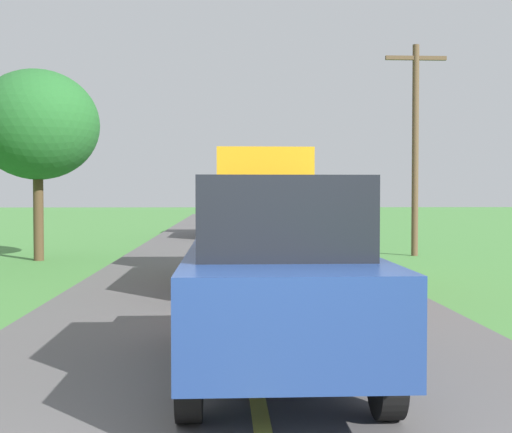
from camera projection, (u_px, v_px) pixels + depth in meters
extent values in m
cube|color=#2D2D30|center=(269.00, 253.00, 13.39)|extent=(0.90, 5.51, 0.24)
cube|color=brown|center=(269.00, 243.00, 13.38)|extent=(2.30, 5.80, 0.20)
cube|color=gold|center=(263.00, 191.00, 15.30)|extent=(2.10, 1.90, 1.90)
cube|color=black|center=(261.00, 178.00, 16.24)|extent=(1.79, 0.02, 0.76)
cube|color=maroon|center=(212.00, 212.00, 12.34)|extent=(0.08, 3.85, 1.10)
cube|color=maroon|center=(332.00, 212.00, 12.44)|extent=(0.08, 3.85, 1.10)
cube|color=maroon|center=(281.00, 215.00, 10.51)|extent=(2.30, 0.08, 1.10)
cube|color=maroon|center=(266.00, 210.00, 14.27)|extent=(2.30, 0.08, 1.10)
cylinder|color=black|center=(217.00, 251.00, 15.14)|extent=(0.28, 1.00, 1.00)
cylinder|color=black|center=(310.00, 251.00, 15.24)|extent=(0.28, 1.00, 1.00)
cylinder|color=black|center=(215.00, 267.00, 11.75)|extent=(0.28, 1.00, 1.00)
cylinder|color=black|center=(334.00, 266.00, 11.85)|extent=(0.28, 1.00, 1.00)
ellipsoid|color=#B8CB26|center=(280.00, 229.00, 13.17)|extent=(0.57, 0.53, 0.45)
ellipsoid|color=gold|center=(252.00, 198.00, 12.98)|extent=(0.42, 0.51, 0.36)
ellipsoid|color=#AECF1D|center=(293.00, 227.00, 13.88)|extent=(0.41, 0.49, 0.42)
ellipsoid|color=gold|center=(315.00, 233.00, 11.70)|extent=(0.56, 0.66, 0.37)
ellipsoid|color=gold|center=(262.00, 227.00, 13.99)|extent=(0.50, 0.50, 0.43)
ellipsoid|color=gold|center=(275.00, 227.00, 14.00)|extent=(0.55, 0.53, 0.52)
ellipsoid|color=#B0BF1B|center=(268.00, 217.00, 12.00)|extent=(0.45, 0.41, 0.38)
ellipsoid|color=#ADBD1E|center=(240.00, 212.00, 13.49)|extent=(0.41, 0.40, 0.42)
ellipsoid|color=#AFCF30|center=(263.00, 215.00, 11.73)|extent=(0.52, 0.67, 0.39)
ellipsoid|color=#ABD12F|center=(280.00, 235.00, 11.74)|extent=(0.57, 0.52, 0.42)
ellipsoid|color=#BFD323|center=(239.00, 217.00, 11.37)|extent=(0.50, 0.46, 0.42)
ellipsoid|color=#BED121|center=(256.00, 213.00, 12.72)|extent=(0.47, 0.51, 0.41)
cube|color=#2D2D30|center=(241.00, 222.00, 28.79)|extent=(0.90, 5.51, 0.24)
cube|color=brown|center=(241.00, 218.00, 28.79)|extent=(2.30, 5.80, 0.20)
cube|color=#1E479E|center=(240.00, 193.00, 30.70)|extent=(2.10, 1.90, 1.90)
cube|color=black|center=(240.00, 186.00, 31.64)|extent=(1.78, 0.02, 0.76)
cube|color=#232328|center=(215.00, 203.00, 27.74)|extent=(0.08, 3.85, 1.10)
cube|color=#232328|center=(268.00, 203.00, 27.85)|extent=(0.08, 3.85, 1.10)
cube|color=#232328|center=(243.00, 203.00, 25.91)|extent=(2.30, 0.08, 1.10)
cube|color=#232328|center=(241.00, 202.00, 29.67)|extent=(2.30, 0.08, 1.10)
cylinder|color=black|center=(217.00, 223.00, 30.54)|extent=(0.28, 1.00, 1.00)
cylinder|color=black|center=(263.00, 223.00, 30.64)|extent=(0.28, 1.00, 1.00)
cylinder|color=black|center=(216.00, 226.00, 27.15)|extent=(0.28, 1.00, 1.00)
cylinder|color=black|center=(268.00, 226.00, 27.25)|extent=(0.28, 1.00, 1.00)
ellipsoid|color=#B3CD2E|center=(257.00, 195.00, 29.30)|extent=(0.52, 0.57, 0.48)
ellipsoid|color=gold|center=(234.00, 203.00, 28.28)|extent=(0.44, 0.42, 0.52)
ellipsoid|color=#AEC126|center=(239.00, 210.00, 29.17)|extent=(0.56, 0.60, 0.40)
ellipsoid|color=gold|center=(241.00, 212.00, 27.85)|extent=(0.44, 0.40, 0.39)
ellipsoid|color=#B2C128|center=(228.00, 204.00, 26.39)|extent=(0.55, 0.52, 0.36)
ellipsoid|color=#ADCE27|center=(248.00, 212.00, 27.95)|extent=(0.55, 0.61, 0.51)
ellipsoid|color=#B7D32C|center=(224.00, 213.00, 26.41)|extent=(0.54, 0.59, 0.40)
ellipsoid|color=#BBCC21|center=(247.00, 205.00, 26.74)|extent=(0.60, 0.66, 0.41)
cylinder|color=brown|center=(415.00, 151.00, 20.31)|extent=(0.20, 0.20, 6.38)
cube|color=brown|center=(416.00, 58.00, 20.22)|extent=(1.85, 0.12, 0.12)
cylinder|color=#4C3823|center=(38.00, 217.00, 18.86)|extent=(0.28, 0.28, 2.45)
ellipsoid|color=#236028|center=(38.00, 125.00, 18.77)|extent=(3.42, 3.42, 3.08)
cube|color=navy|center=(276.00, 292.00, 6.48)|extent=(1.70, 4.10, 0.80)
cube|color=black|center=(278.00, 216.00, 6.25)|extent=(1.44, 2.05, 0.70)
cylinder|color=black|center=(201.00, 320.00, 7.72)|extent=(0.20, 0.64, 0.64)
cylinder|color=black|center=(333.00, 319.00, 7.80)|extent=(0.20, 0.64, 0.64)
cylinder|color=black|center=(190.00, 381.00, 5.19)|extent=(0.20, 0.64, 0.64)
cylinder|color=black|center=(386.00, 378.00, 5.26)|extent=(0.20, 0.64, 0.64)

